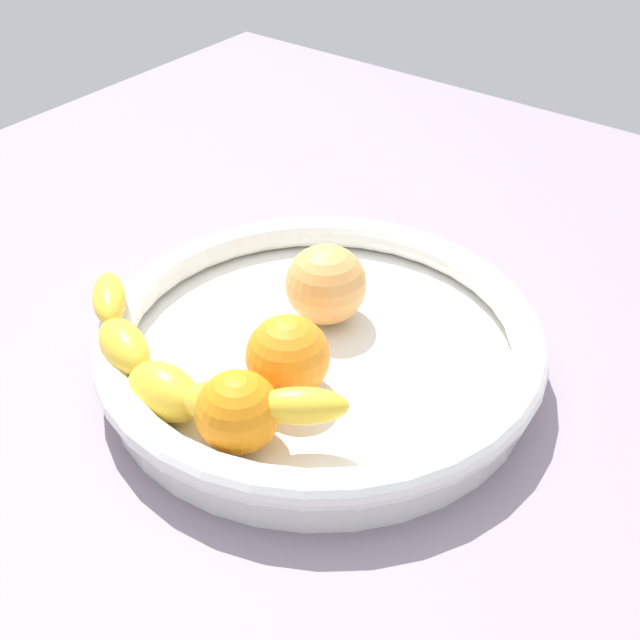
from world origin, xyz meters
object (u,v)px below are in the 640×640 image
at_px(banana_draped_left, 177,373).
at_px(orange_front, 238,412).
at_px(peach_blush, 326,284).
at_px(fruit_bowl, 320,347).
at_px(orange_mid_left, 288,357).

distance_m(banana_draped_left, orange_front, 0.06).
bearing_deg(peach_blush, orange_front, -74.88).
bearing_deg(orange_front, fruit_bowl, 99.26).
relative_size(banana_draped_left, orange_front, 4.50).
relative_size(fruit_bowl, orange_front, 6.00).
distance_m(fruit_bowl, peach_blush, 0.05).
relative_size(fruit_bowl, orange_mid_left, 5.64).
distance_m(orange_front, orange_mid_left, 0.07).
bearing_deg(banana_draped_left, orange_mid_left, 48.31).
height_order(banana_draped_left, orange_front, orange_front).
xyz_separation_m(fruit_bowl, orange_front, (0.02, -0.12, 0.03)).
xyz_separation_m(orange_front, orange_mid_left, (-0.01, 0.07, 0.00)).
xyz_separation_m(fruit_bowl, orange_mid_left, (0.01, -0.05, 0.03)).
height_order(fruit_bowl, peach_blush, peach_blush).
relative_size(banana_draped_left, peach_blush, 3.97).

